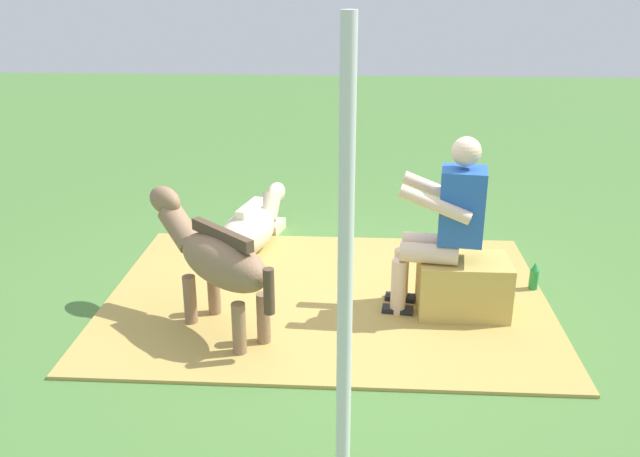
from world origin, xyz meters
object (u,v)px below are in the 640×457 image
soda_bottle (534,278)px  pony_lying (251,228)px  hay_bale (463,287)px  tent_pole_left (345,311)px  pony_standing (215,258)px  person_seated (445,220)px

soda_bottle → pony_lying: bearing=-18.1°
hay_bale → tent_pole_left: size_ratio=0.29×
hay_bale → pony_standing: (1.70, 0.33, 0.33)m
soda_bottle → tent_pole_left: tent_pole_left is taller
pony_standing → pony_lying: (0.00, -1.50, -0.35)m
pony_standing → soda_bottle: 2.46m
soda_bottle → tent_pole_left: size_ratio=0.11×
person_seated → tent_pole_left: 2.25m
person_seated → soda_bottle: bearing=-153.0°
hay_bale → person_seated: bearing=-5.5°
soda_bottle → hay_bale: bearing=33.8°
tent_pole_left → person_seated: bearing=-106.8°
tent_pole_left → pony_lying: bearing=-74.5°
person_seated → tent_pole_left: tent_pole_left is taller
person_seated → hay_bale: bearing=174.5°
person_seated → pony_lying: size_ratio=0.96×
hay_bale → tent_pole_left: tent_pole_left is taller
hay_bale → soda_bottle: (-0.61, -0.41, -0.10)m
pony_standing → soda_bottle: (-2.31, -0.74, -0.43)m
pony_lying → soda_bottle: 2.43m
soda_bottle → person_seated: bearing=27.0°
hay_bale → soda_bottle: bearing=-146.2°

